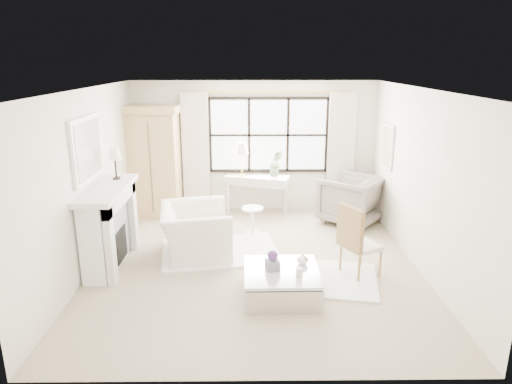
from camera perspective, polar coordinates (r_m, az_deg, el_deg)
floor at (r=7.31m, az=-0.10°, el=-8.88°), size 5.50×5.50×0.00m
ceiling at (r=6.63m, az=-0.12°, el=12.75°), size 5.50×5.50×0.00m
wall_back at (r=9.53m, az=-0.26°, el=5.66°), size 5.00×0.00×5.00m
wall_front at (r=4.25m, az=0.23°, el=-8.18°), size 5.00×0.00×5.00m
wall_left at (r=7.27m, az=-20.24°, el=1.26°), size 0.00×5.50×5.50m
wall_right at (r=7.31m, az=19.90°, el=1.37°), size 0.00×5.50×5.50m
window_pane at (r=9.47m, az=1.57°, el=7.12°), size 2.40×0.02×1.50m
window_frame at (r=9.46m, az=1.57°, el=7.11°), size 2.50×0.04×1.50m
curtain_rod at (r=9.31m, az=1.62°, el=12.36°), size 3.30×0.04×0.04m
curtain_left at (r=9.52m, az=-7.52°, el=4.80°), size 0.55×0.10×2.47m
curtain_right at (r=9.63m, az=10.55°, el=4.80°), size 0.55×0.10×2.47m
fireplace at (r=7.40m, az=-18.05°, el=-3.98°), size 0.58×1.66×1.26m
mirror_frame at (r=7.15m, az=-20.39°, el=5.05°), size 0.05×1.15×0.95m
mirror_glass at (r=7.14m, az=-20.17°, el=5.06°), size 0.02×1.00×0.80m
art_frame at (r=8.83m, az=16.11°, el=5.49°), size 0.04×0.62×0.82m
art_canvas at (r=8.82m, az=15.98°, el=5.49°), size 0.01×0.52×0.72m
mantel_lamp at (r=7.55m, az=-17.27°, el=4.45°), size 0.22×0.22×0.51m
armoire at (r=9.41m, az=-12.69°, el=3.82°), size 1.16×0.76×2.24m
console_table at (r=9.49m, az=0.13°, el=-0.29°), size 1.37×0.81×0.80m
console_lamp at (r=9.26m, az=-1.80°, el=5.39°), size 0.28×0.28×0.69m
orchid_plant at (r=9.33m, az=2.48°, el=3.62°), size 0.31×0.25×0.53m
side_table at (r=8.36m, az=-0.44°, el=-3.11°), size 0.40×0.40×0.51m
rug_left at (r=7.71m, az=-4.48°, el=-7.39°), size 2.09×1.63×0.03m
rug_right at (r=6.89m, az=8.14°, el=-10.56°), size 1.80×1.48×0.03m
club_armchair at (r=7.54m, az=-7.57°, el=-4.87°), size 1.28×1.41×0.81m
wingback_chair at (r=9.09m, az=11.78°, el=-0.94°), size 1.43×1.43×0.94m
french_chair at (r=6.99m, az=12.77°, el=-7.75°), size 0.65×0.65×1.08m
coffee_table at (r=6.32m, az=3.19°, el=-11.34°), size 1.01×1.01×0.38m
planter_box at (r=6.21m, az=2.08°, el=-9.10°), size 0.21×0.21×0.13m
planter_flowers at (r=6.16m, az=2.09°, el=-7.96°), size 0.14×0.14×0.14m
pillar_candle at (r=6.05m, az=5.43°, el=-9.97°), size 0.09×0.09×0.12m
coffee_vase at (r=6.39m, az=5.84°, el=-8.26°), size 0.17×0.17×0.17m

